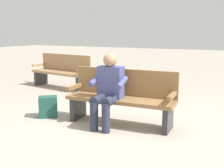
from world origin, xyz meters
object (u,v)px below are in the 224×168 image
object	(u,v)px
bench_near	(122,96)
bench_far	(62,71)
backpack	(48,107)
person_seated	(108,88)

from	to	relation	value
bench_near	bench_far	size ratio (longest dim) A/B	0.98
backpack	person_seated	bearing A→B (deg)	-177.79
bench_near	backpack	distance (m)	1.38
bench_near	person_seated	distance (m)	0.32
bench_near	bench_far	world-z (taller)	same
bench_far	backpack	bearing A→B (deg)	130.19
bench_near	backpack	bearing A→B (deg)	9.12
backpack	bench_far	xyz separation A→B (m)	(1.41, -2.29, 0.27)
person_seated	backpack	xyz separation A→B (m)	(1.19, 0.05, -0.44)
bench_near	backpack	size ratio (longest dim) A/B	4.64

